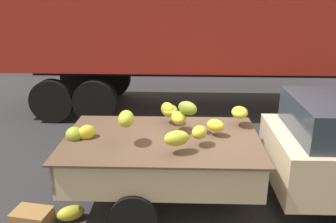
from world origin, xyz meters
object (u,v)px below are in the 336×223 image
at_px(pickup_truck, 299,152).
at_px(produce_crate, 32,218).
at_px(semi_trailer, 237,15).
at_px(fallen_banana_bunch_near_tailgate, 71,213).

distance_m(pickup_truck, produce_crate, 3.99).
distance_m(semi_trailer, produce_crate, 6.85).
distance_m(pickup_truck, semi_trailer, 4.98).
distance_m(semi_trailer, fallen_banana_bunch_near_tailgate, 6.49).
height_order(pickup_truck, semi_trailer, semi_trailer).
bearing_deg(fallen_banana_bunch_near_tailgate, pickup_truck, 8.59).
height_order(pickup_truck, produce_crate, pickup_truck).
xyz_separation_m(pickup_truck, produce_crate, (-3.86, -0.65, -0.77)).
xyz_separation_m(semi_trailer, produce_crate, (-3.56, -5.33, -2.42)).
relative_size(semi_trailer, fallen_banana_bunch_near_tailgate, 30.28).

